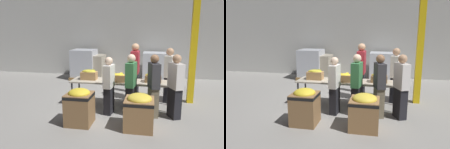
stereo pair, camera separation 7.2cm
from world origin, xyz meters
The scene contains 18 objects.
ground_plane centered at (0.00, 0.00, 0.00)m, with size 30.00×30.00×0.00m, color gray.
wall_back centered at (0.00, 4.10, 2.00)m, with size 16.00×0.08×4.00m.
sorting_table centered at (0.00, 0.00, 0.70)m, with size 2.88×0.74×0.75m.
banana_box_0 centered at (-0.95, 0.02, 0.90)m, with size 0.46×0.31×0.30m.
banana_box_1 centered at (-0.04, -0.09, 0.87)m, with size 0.42×0.27×0.26m.
banana_box_2 centered at (0.92, 0.05, 0.88)m, with size 0.46×0.32×0.27m.
volunteer_0 centered at (1.40, 0.62, 0.83)m, with size 0.34×0.49×1.67m.
volunteer_1 centered at (1.48, -0.64, 0.81)m, with size 0.38×0.49×1.63m.
volunteer_2 centered at (-0.21, -0.68, 0.76)m, with size 0.25×0.43×1.53m.
volunteer_3 centered at (0.36, 0.70, 0.89)m, with size 0.26×0.49×1.79m.
volunteer_4 centered at (0.94, -0.64, 0.80)m, with size 0.33×0.48×1.61m.
volunteer_5 centered at (0.37, -0.61, 0.80)m, with size 0.27×0.46×1.61m.
donation_bin_0 centered at (-0.76, -1.44, 0.46)m, with size 0.61×0.61×0.87m.
donation_bin_1 centered at (0.64, -1.44, 0.44)m, with size 0.65×0.65×0.82m.
support_pillar centered at (2.06, 0.67, 2.00)m, with size 0.18×0.18×4.00m.
pallet_stack_0 centered at (-2.14, 3.24, 0.65)m, with size 1.11×1.11×1.32m.
pallet_stack_1 centered at (0.96, 3.41, 0.61)m, with size 1.03×1.03×1.23m.
pallet_stack_2 centered at (-1.74, 3.34, 0.53)m, with size 1.06×1.06×1.08m.
Camera 2 is at (0.97, -6.08, 2.23)m, focal length 35.00 mm.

